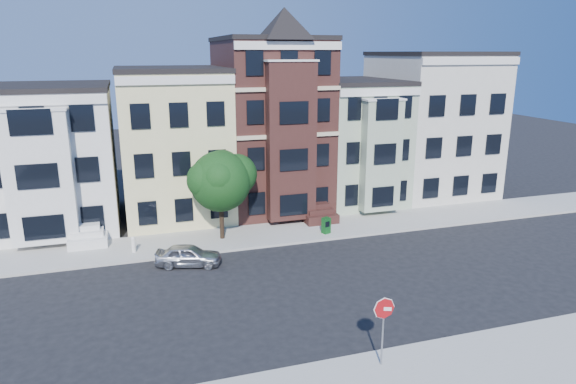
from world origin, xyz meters
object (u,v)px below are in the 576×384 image
object	(u,v)px
newspaper_box	(326,225)
fire_hydrant	(134,246)
street_tree	(220,185)
stop_sign	(383,327)
parked_car	(188,255)

from	to	relation	value
newspaper_box	fire_hydrant	xyz separation A→B (m)	(-11.72, 0.34, -0.14)
newspaper_box	fire_hydrant	distance (m)	11.72
street_tree	fire_hydrant	xyz separation A→B (m)	(-5.27, -0.75, -3.00)
street_tree	fire_hydrant	bearing A→B (deg)	-171.91
fire_hydrant	stop_sign	world-z (taller)	stop_sign
fire_hydrant	stop_sign	xyz separation A→B (m)	(8.40, -14.18, 1.15)
street_tree	fire_hydrant	distance (m)	6.11
parked_car	fire_hydrant	distance (m)	3.79
newspaper_box	fire_hydrant	world-z (taller)	newspaper_box
fire_hydrant	parked_car	bearing A→B (deg)	-42.29
fire_hydrant	street_tree	bearing A→B (deg)	8.09
newspaper_box	stop_sign	size ratio (longest dim) A/B	0.33
parked_car	fire_hydrant	xyz separation A→B (m)	(-2.80, 2.55, -0.08)
newspaper_box	stop_sign	bearing A→B (deg)	-122.52
street_tree	parked_car	distance (m)	5.05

